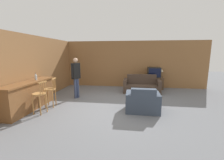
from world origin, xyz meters
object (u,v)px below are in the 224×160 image
object	(u,v)px
book_on_table	(142,91)
table_lamp	(161,70)
bar_chair_near	(40,96)
tv	(154,72)
tv_unit	(153,83)
person_by_window	(76,75)
couch_far	(142,86)
coffee_table	(143,92)
bottle	(36,77)
bar_chair_mid	(50,91)
armchair_near	(143,103)

from	to	relation	value
book_on_table	table_lamp	xyz separation A→B (m)	(1.10, 2.24, 0.65)
bar_chair_near	tv	world-z (taller)	tv
tv	tv_unit	bearing A→B (deg)	90.00
tv_unit	person_by_window	size ratio (longest dim) A/B	0.57
book_on_table	person_by_window	bearing A→B (deg)	178.96
couch_far	tv_unit	distance (m)	1.06
tv_unit	table_lamp	xyz separation A→B (m)	(0.33, 0.00, 0.74)
person_by_window	coffee_table	bearing A→B (deg)	2.43
tv	bottle	world-z (taller)	bottle
couch_far	person_by_window	size ratio (longest dim) A/B	1.03
bar_chair_near	bottle	size ratio (longest dim) A/B	4.09
bar_chair_mid	tv	bearing A→B (deg)	39.72
bar_chair_mid	tv_unit	size ratio (longest dim) A/B	1.07
bar_chair_mid	table_lamp	world-z (taller)	table_lamp
armchair_near	table_lamp	size ratio (longest dim) A/B	1.97
book_on_table	table_lamp	size ratio (longest dim) A/B	0.39
couch_far	tv_unit	world-z (taller)	couch_far
bottle	tv_unit	bearing A→B (deg)	36.42
bar_chair_near	tv_unit	world-z (taller)	bar_chair_near
bar_chair_near	bar_chair_mid	xyz separation A→B (m)	(0.00, 0.63, 0.00)
coffee_table	bottle	xyz separation A→B (m)	(-3.88, -1.30, 0.76)
bar_chair_near	person_by_window	bearing A→B (deg)	73.89
bar_chair_near	coffee_table	distance (m)	3.89
tv	bottle	bearing A→B (deg)	-143.60
book_on_table	couch_far	bearing A→B (deg)	86.77
tv_unit	tv	world-z (taller)	tv
bar_chair_near	table_lamp	bearing A→B (deg)	42.37
armchair_near	tv_unit	xyz separation A→B (m)	(0.79, 3.39, 0.02)
bar_chair_mid	tv	xyz separation A→B (m)	(4.06, 3.37, 0.34)
couch_far	person_by_window	distance (m)	3.24
bar_chair_mid	bottle	xyz separation A→B (m)	(-0.51, -0.00, 0.52)
tv_unit	bottle	size ratio (longest dim) A/B	3.81
bar_chair_near	tv	distance (m)	5.71
coffee_table	table_lamp	world-z (taller)	table_lamp
bar_chair_mid	person_by_window	bearing A→B (deg)	66.10
tv_unit	tv	xyz separation A→B (m)	(0.00, -0.00, 0.59)
couch_far	bottle	bearing A→B (deg)	-146.63
armchair_near	bar_chair_mid	bearing A→B (deg)	179.66
bar_chair_near	coffee_table	size ratio (longest dim) A/B	1.16
bar_chair_mid	armchair_near	size ratio (longest dim) A/B	0.96
bar_chair_mid	bottle	size ratio (longest dim) A/B	4.09
coffee_table	person_by_window	size ratio (longest dim) A/B	0.53
couch_far	bottle	xyz separation A→B (m)	(-3.89, -2.56, 0.78)
bar_chair_near	coffee_table	bearing A→B (deg)	29.86
bar_chair_near	person_by_window	size ratio (longest dim) A/B	0.61
bar_chair_mid	bottle	bearing A→B (deg)	-179.99
bar_chair_near	table_lamp	size ratio (longest dim) A/B	1.89
tv_unit	person_by_window	distance (m)	4.21
table_lamp	person_by_window	world-z (taller)	person_by_window
tv	table_lamp	world-z (taller)	table_lamp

